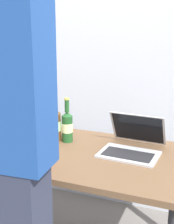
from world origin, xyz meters
TOP-DOWN VIEW (x-y plane):
  - desk at (0.00, 0.00)m, footprint 1.27×0.75m
  - laptop at (0.27, 0.12)m, footprint 0.36×0.37m
  - beer_bottle_brown at (-0.16, 0.13)m, footprint 0.07×0.07m
  - beer_bottle_amber at (-0.24, 0.11)m, footprint 0.08×0.08m
  - coffee_mug at (-0.12, -0.28)m, footprint 0.11×0.08m
  - back_wall at (0.00, 0.71)m, footprint 6.00×0.10m

SIDE VIEW (x-z plane):
  - desk at x=0.00m, z-range 0.25..0.96m
  - coffee_mug at x=-0.12m, z-range 0.71..0.79m
  - laptop at x=0.27m, z-range 0.65..0.86m
  - beer_bottle_brown at x=-0.16m, z-range 0.67..0.96m
  - beer_bottle_amber at x=-0.24m, z-range 0.67..0.96m
  - back_wall at x=0.00m, z-range 0.00..2.60m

